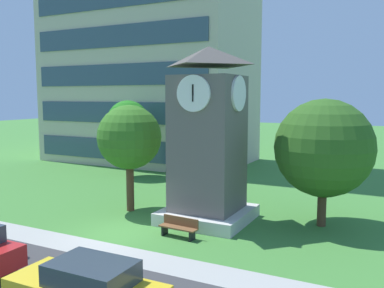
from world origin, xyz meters
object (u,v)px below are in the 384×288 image
Objects in this scene: clock_tower at (208,146)px; tree_streetside at (129,138)px; tree_near_tower at (324,148)px; tree_by_building at (128,122)px; park_bench at (179,227)px.

tree_streetside is at bearing -176.70° from clock_tower.
tree_near_tower is 16.65m from tree_by_building.
tree_by_building is (-5.81, 7.94, 0.25)m from tree_streetside.
tree_by_building is at bearing 143.33° from clock_tower.
clock_tower is 5.49m from tree_near_tower.
clock_tower is 12.87m from tree_by_building.
clock_tower is at bearing 88.25° from park_bench.
tree_by_building is at bearing 126.17° from tree_streetside.
park_bench is 0.30× the size of tree_near_tower.
tree_near_tower is 9.93m from tree_streetside.
park_bench is at bearing -91.75° from clock_tower.
clock_tower is at bearing -161.73° from tree_near_tower.
tree_streetside is 0.98× the size of tree_by_building.
tree_streetside is (-4.51, -0.26, 0.23)m from clock_tower.
park_bench is 15.15m from tree_by_building.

